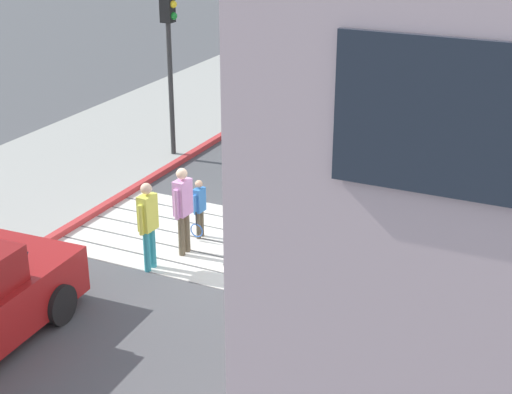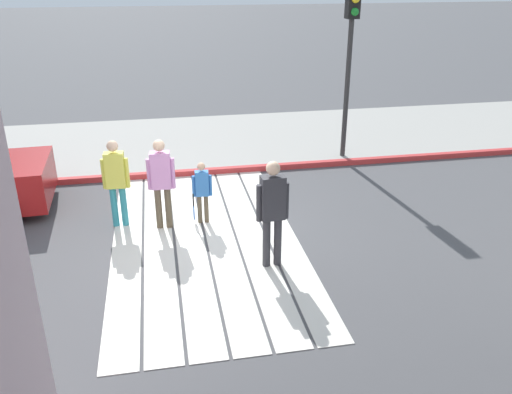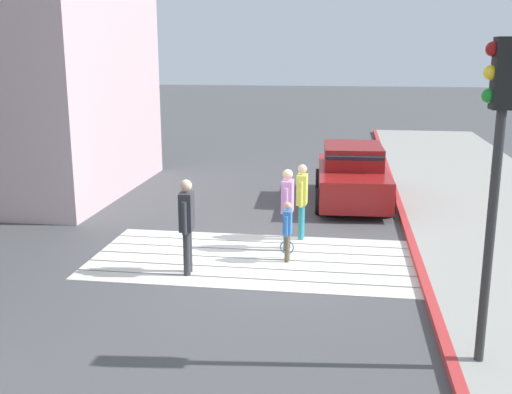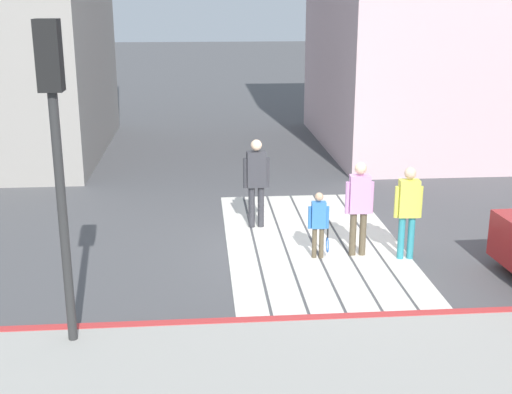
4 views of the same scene
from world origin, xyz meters
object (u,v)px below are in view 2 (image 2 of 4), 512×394
Objects in this scene: pedestrian_adult_side at (116,178)px; pedestrian_adult_lead at (273,207)px; pedestrian_child_with_racket at (202,190)px; traffic_light_corner at (351,35)px; pedestrian_adult_trailing at (161,178)px.

pedestrian_adult_lead is at bearing 52.16° from pedestrian_adult_side.
pedestrian_adult_lead reaches higher than pedestrian_child_with_racket.
pedestrian_child_with_racket is at bearing 83.75° from pedestrian_adult_side.
traffic_light_corner reaches higher than pedestrian_adult_trailing.
pedestrian_adult_side is at bearing -106.52° from pedestrian_adult_trailing.
traffic_light_corner is at bearing 127.08° from pedestrian_child_with_racket.
pedestrian_adult_side is (2.70, -5.34, -2.06)m from traffic_light_corner.
pedestrian_adult_lead reaches higher than pedestrian_adult_trailing.
pedestrian_adult_lead reaches higher than pedestrian_adult_side.
traffic_light_corner is 3.49× the size of pedestrian_child_with_racket.
pedestrian_adult_trailing is at bearing -56.93° from traffic_light_corner.
pedestrian_adult_side is at bearing -63.12° from traffic_light_corner.
pedestrian_adult_side is at bearing -127.84° from pedestrian_adult_lead.
pedestrian_adult_trailing reaches higher than pedestrian_child_with_racket.
pedestrian_adult_trailing is (-1.70, -1.68, -0.05)m from pedestrian_adult_lead.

